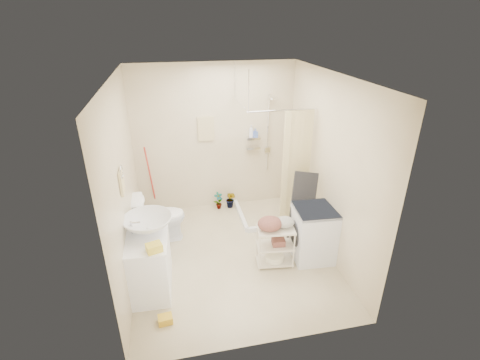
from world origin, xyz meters
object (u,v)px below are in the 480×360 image
object	(u,v)px
vanity	(150,261)
laundry_rack	(275,243)
toilet	(159,217)
washing_machine	(313,233)

from	to	relation	value
vanity	laundry_rack	size ratio (longest dim) A/B	1.31
toilet	washing_machine	xyz separation A→B (m)	(2.18, -0.91, 0.01)
toilet	washing_machine	size ratio (longest dim) A/B	0.99
toilet	laundry_rack	xyz separation A→B (m)	(1.60, -0.96, -0.05)
vanity	toilet	size ratio (longest dim) A/B	1.16
vanity	toilet	distance (m)	1.08
vanity	laundry_rack	distance (m)	1.72
toilet	washing_machine	world-z (taller)	washing_machine
vanity	washing_machine	distance (m)	2.31
vanity	washing_machine	xyz separation A→B (m)	(2.30, 0.16, -0.00)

